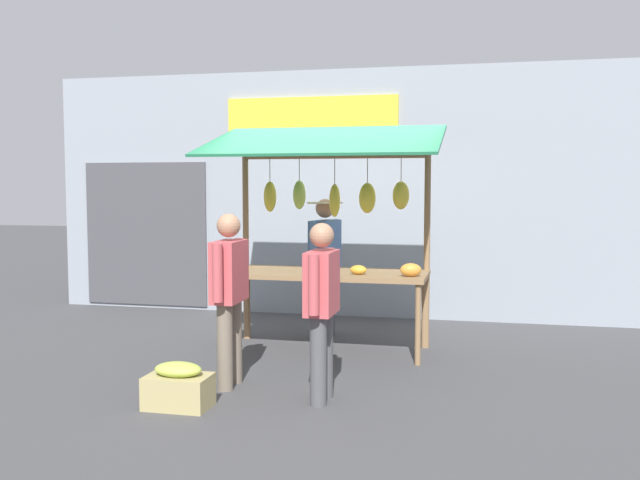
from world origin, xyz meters
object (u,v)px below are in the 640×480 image
at_px(market_stall, 330,210).
at_px(vendor_with_sunhat, 325,255).
at_px(shopper_with_ponytail, 229,288).
at_px(produce_crate_near, 178,387).
at_px(shopper_in_striped_shirt, 322,301).

bearing_deg(market_stall, vendor_with_sunhat, -73.55).
relative_size(market_stall, vendor_with_sunhat, 1.51).
height_order(shopper_with_ponytail, produce_crate_near, shopper_with_ponytail).
bearing_deg(market_stall, produce_crate_near, 70.81).
bearing_deg(vendor_with_sunhat, shopper_with_ponytail, 2.52).
xyz_separation_m(market_stall, shopper_with_ponytail, (0.59, 1.56, -0.65)).
distance_m(market_stall, shopper_in_striped_shirt, 1.96).
distance_m(vendor_with_sunhat, produce_crate_near, 3.12).
relative_size(shopper_in_striped_shirt, produce_crate_near, 2.88).
bearing_deg(produce_crate_near, shopper_with_ponytail, -106.00).
height_order(vendor_with_sunhat, produce_crate_near, vendor_with_sunhat).
relative_size(market_stall, shopper_with_ponytail, 1.59).
height_order(shopper_with_ponytail, shopper_in_striped_shirt, shopper_with_ponytail).
xyz_separation_m(shopper_in_striped_shirt, produce_crate_near, (1.11, 0.44, -0.69)).
bearing_deg(produce_crate_near, market_stall, -109.19).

